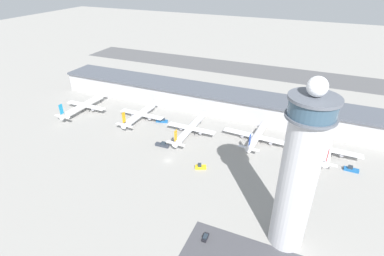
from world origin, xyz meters
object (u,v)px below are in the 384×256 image
airplane_gate_bravo (141,114)px  service_truck_baggage (162,121)px  airplane_gate_alpha (85,105)px  car_silver_sedan (205,237)px  control_tower (299,174)px  airplane_gate_echo (327,149)px  airplane_gate_charlie (191,128)px  airplane_gate_delta (257,136)px  service_truck_fuel (351,169)px  service_truck_water (201,167)px  service_truck_catering (162,145)px

airplane_gate_bravo → service_truck_baggage: airplane_gate_bravo is taller
airplane_gate_alpha → car_silver_sedan: 140.69m
control_tower → airplane_gate_echo: bearing=79.7°
service_truck_baggage → control_tower: bearing=-36.6°
airplane_gate_alpha → airplane_gate_charlie: (83.05, -0.38, -0.23)m
airplane_gate_alpha → airplane_gate_charlie: 83.05m
airplane_gate_alpha → airplane_gate_echo: 161.92m
airplane_gate_echo → airplane_gate_delta: bearing=-177.9°
control_tower → service_truck_fuel: 70.59m
service_truck_fuel → service_truck_water: 77.71m
airplane_gate_bravo → service_truck_fuel: size_ratio=5.44×
airplane_gate_alpha → service_truck_fuel: (174.10, -1.63, -3.79)m
service_truck_fuel → car_silver_sedan: bearing=-127.2°
service_truck_fuel → car_silver_sedan: (-53.26, -70.28, -0.41)m
airplane_gate_charlie → service_truck_catering: size_ratio=5.03×
airplane_gate_bravo → airplane_gate_charlie: 39.46m
airplane_gate_charlie → airplane_gate_echo: (78.66, 8.70, -0.17)m
airplane_gate_alpha → airplane_gate_charlie: bearing=-0.3°
airplane_gate_echo → service_truck_baggage: airplane_gate_echo is taller
airplane_gate_alpha → airplane_gate_delta: size_ratio=1.05×
control_tower → service_truck_catering: bearing=151.9°
airplane_gate_charlie → car_silver_sedan: airplane_gate_charlie is taller
service_truck_catering → airplane_gate_delta: bearing=28.3°
airplane_gate_charlie → service_truck_catering: 21.81m
airplane_gate_charlie → service_truck_fuel: 91.14m
airplane_gate_bravo → car_silver_sedan: bearing=-44.9°
airplane_gate_charlie → airplane_gate_delta: (39.75, 7.24, -0.56)m
car_silver_sedan → service_truck_water: bearing=114.5°
airplane_gate_delta → airplane_gate_echo: (38.91, 1.46, 0.39)m
control_tower → airplane_gate_alpha: control_tower is taller
control_tower → airplane_gate_charlie: 93.23m
airplane_gate_delta → service_truck_water: airplane_gate_delta is taller
airplane_gate_alpha → airplane_gate_delta: bearing=3.2°
car_silver_sedan → airplane_gate_charlie: bearing=117.9°
car_silver_sedan → service_truck_baggage: bearing=128.1°
service_truck_baggage → service_truck_water: (43.20, -37.72, -0.02)m
control_tower → airplane_gate_echo: size_ratio=1.81×
service_truck_catering → airplane_gate_bravo: bearing=140.5°
car_silver_sedan → control_tower: bearing=22.6°
service_truck_baggage → service_truck_fuel: bearing=-4.3°
airplane_gate_echo → service_truck_fuel: size_ratio=5.09×
airplane_gate_charlie → service_truck_water: airplane_gate_charlie is taller
control_tower → airplane_gate_bravo: size_ratio=1.70×
airplane_gate_echo → service_truck_water: size_ratio=5.85×
airplane_gate_echo → service_truck_fuel: bearing=-38.7°
airplane_gate_alpha → service_truck_fuel: size_ratio=6.10×
airplane_gate_delta → airplane_gate_echo: 38.94m
service_truck_baggage → airplane_gate_alpha: bearing=-173.1°
service_truck_catering → service_truck_baggage: size_ratio=1.04×
service_truck_fuel → service_truck_baggage: (-115.29, 8.71, -0.00)m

